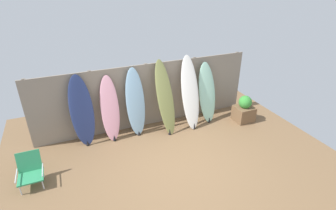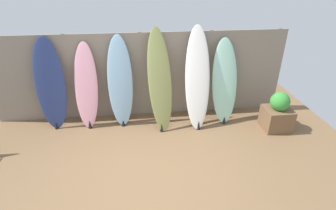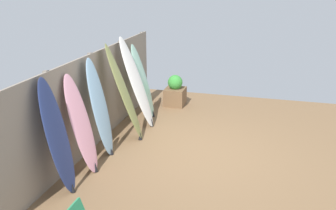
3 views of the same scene
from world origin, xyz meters
name	(u,v)px [view 1 (image 1 of 3)]	position (x,y,z in m)	size (l,w,h in m)	color
ground	(177,165)	(0.00, 0.00, 0.00)	(7.68, 7.68, 0.00)	brown
fence_back	(147,95)	(0.00, 2.01, 0.90)	(6.08, 0.11, 1.80)	gray
surfboard_navy_0	(82,112)	(-1.77, 1.73, 0.89)	(0.59, 0.45, 1.81)	navy
surfboard_pink_1	(110,110)	(-1.10, 1.71, 0.83)	(0.51, 0.53, 1.68)	pink
surfboard_skyblue_2	(135,103)	(-0.43, 1.69, 0.90)	(0.50, 0.43, 1.81)	#8CB7D6
surfboard_olive_3	(165,98)	(0.34, 1.53, 0.96)	(0.55, 0.78, 1.95)	olive
surfboard_white_4	(190,93)	(1.09, 1.54, 0.97)	(0.55, 0.81, 1.96)	white
surfboard_seafoam_5	(207,93)	(1.67, 1.61, 0.84)	(0.52, 0.57, 1.71)	#9ED6BC
beach_chair	(30,170)	(-3.00, 0.67, 0.33)	(0.50, 0.55, 0.66)	silver
planter_box	(244,110)	(2.65, 1.09, 0.34)	(0.52, 0.50, 0.79)	brown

